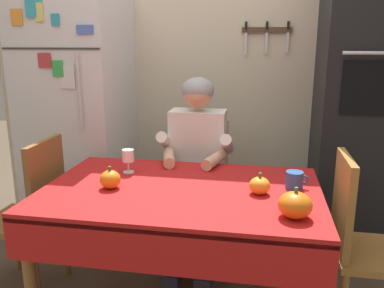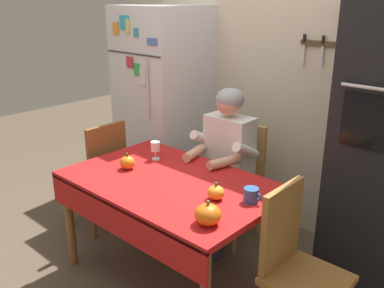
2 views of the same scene
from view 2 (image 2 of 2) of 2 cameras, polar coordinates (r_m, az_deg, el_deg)
name	(u,v)px [view 2 (image 2 of 2)]	position (r m, az deg, el deg)	size (l,w,h in m)	color
ground_plane	(162,282)	(3.09, -4.05, -18.06)	(10.00, 10.00, 0.00)	brown
back_wall_assembly	(284,71)	(3.53, 12.31, 9.61)	(3.70, 0.13, 2.60)	beige
refrigerator	(164,107)	(3.92, -3.81, 5.00)	(0.68, 0.71, 1.80)	silver
dining_table	(168,193)	(2.78, -3.22, -6.58)	(1.40, 0.90, 0.74)	brown
chair_behind_person	(237,176)	(3.40, 6.16, -4.32)	(0.40, 0.40, 0.93)	tan
seated_person	(223,156)	(3.18, 4.27, -1.61)	(0.47, 0.55, 1.25)	#38384C
chair_right_side	(295,262)	(2.44, 13.77, -15.17)	(0.40, 0.40, 0.93)	#9E6B33
chair_left_side	(101,172)	(3.55, -12.16, -3.66)	(0.40, 0.40, 0.93)	brown
coffee_mug	(251,195)	(2.48, 8.02, -6.86)	(0.12, 0.09, 0.09)	#2D569E
wine_glass	(155,147)	(3.08, -4.97, -0.43)	(0.07, 0.07, 0.14)	white
pumpkin_large	(216,193)	(2.49, 3.24, -6.57)	(0.10, 0.10, 0.11)	orange
pumpkin_medium	(208,214)	(2.23, 2.16, -9.48)	(0.14, 0.14, 0.13)	orange
pumpkin_small	(127,162)	(2.95, -8.71, -2.48)	(0.10, 0.10, 0.12)	orange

